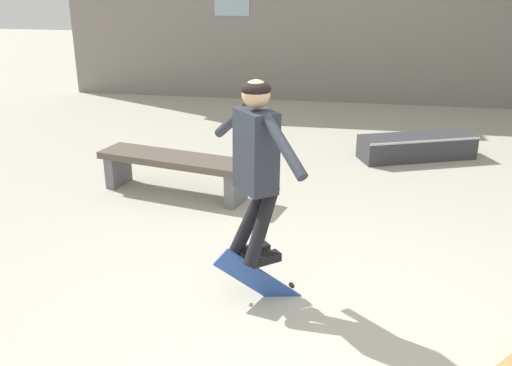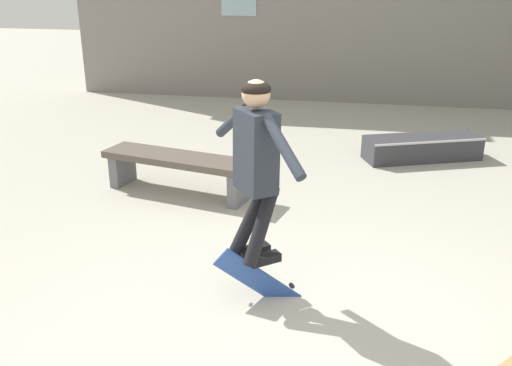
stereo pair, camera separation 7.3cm
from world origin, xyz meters
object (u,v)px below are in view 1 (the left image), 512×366
(park_bench, at_px, (174,166))
(skateboard_flipping, at_px, (260,281))
(skate_ledge, at_px, (417,147))
(skater, at_px, (256,158))

(park_bench, bearing_deg, skateboard_flipping, -43.73)
(skate_ledge, distance_m, skater, 4.42)
(park_bench, xyz_separation_m, skate_ledge, (2.96, 1.90, -0.19))
(skate_ledge, xyz_separation_m, skateboard_flipping, (-1.56, -4.00, -0.02))
(skateboard_flipping, bearing_deg, park_bench, 106.16)
(park_bench, distance_m, skate_ledge, 3.52)
(park_bench, relative_size, skater, 1.32)
(park_bench, height_order, skater, skater)
(park_bench, xyz_separation_m, skateboard_flipping, (1.39, -2.09, -0.20))
(skate_ledge, bearing_deg, park_bench, -169.05)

